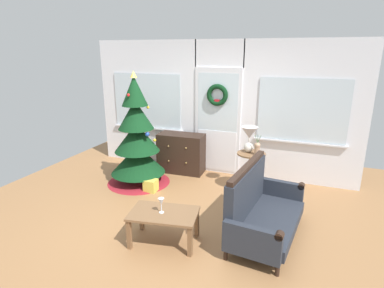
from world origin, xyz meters
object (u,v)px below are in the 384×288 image
christmas_tree (137,143)px  flower_vase (257,148)px  table_lamp (249,136)px  coffee_table (164,217)px  settee_sofa (260,209)px  gift_box (151,185)px  side_table (251,164)px  dresser_cabinet (181,153)px  wine_glass (161,202)px

christmas_tree → flower_vase: 2.11m
table_lamp → coffee_table: bearing=-108.3°
settee_sofa → gift_box: settee_sofa is taller
side_table → table_lamp: size_ratio=1.56×
coffee_table → christmas_tree: bearing=129.6°
side_table → table_lamp: bearing=146.3°
table_lamp → flower_vase: 0.25m
christmas_tree → coffee_table: (1.28, -1.55, -0.40)m
dresser_cabinet → settee_sofa: 2.52m
coffee_table → gift_box: size_ratio=4.29×
christmas_tree → flower_vase: size_ratio=5.79×
flower_vase → gift_box: (-1.69, -0.59, -0.70)m
flower_vase → coffee_table: size_ratio=0.38×
christmas_tree → coffee_table: christmas_tree is taller
christmas_tree → coffee_table: bearing=-50.4°
settee_sofa → side_table: bearing=105.9°
side_table → dresser_cabinet: bearing=164.9°
flower_vase → christmas_tree: bearing=-171.2°
table_lamp → wine_glass: size_ratio=2.26×
table_lamp → coffee_table: (-0.65, -1.97, -0.62)m
side_table → table_lamp: 0.49m
dresser_cabinet → flower_vase: flower_vase is taller
dresser_cabinet → flower_vase: bearing=-16.3°
christmas_tree → flower_vase: bearing=8.8°
coffee_table → wine_glass: 0.21m
side_table → coffee_table: size_ratio=0.75×
side_table → table_lamp: table_lamp is taller
settee_sofa → flower_vase: bearing=102.4°
christmas_tree → side_table: (1.99, 0.38, -0.27)m
dresser_cabinet → wine_glass: size_ratio=4.70×
wine_glass → gift_box: size_ratio=0.91×
coffee_table → wine_glass: wine_glass is taller
dresser_cabinet → side_table: (1.46, -0.39, 0.10)m
settee_sofa → table_lamp: table_lamp is taller
christmas_tree → gift_box: 0.81m
gift_box → wine_glass: bearing=-56.4°
flower_vase → coffee_table: flower_vase is taller
settee_sofa → coffee_table: bearing=-151.2°
settee_sofa → flower_vase: 1.37m
gift_box → flower_vase: bearing=19.2°
christmas_tree → table_lamp: (1.93, 0.42, 0.22)m
gift_box → coffee_table: bearing=-55.4°
gift_box → side_table: bearing=22.2°
table_lamp → settee_sofa: bearing=-72.3°
christmas_tree → side_table: christmas_tree is taller
christmas_tree → side_table: size_ratio=2.95×
dresser_cabinet → side_table: 1.52m
settee_sofa → flower_vase: size_ratio=4.45×
settee_sofa → wine_glass: settee_sofa is taller
flower_vase → gift_box: 1.92m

